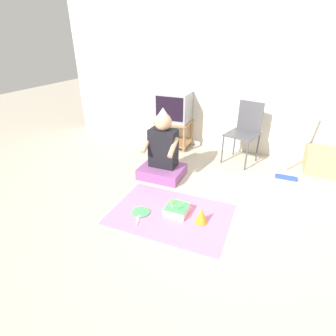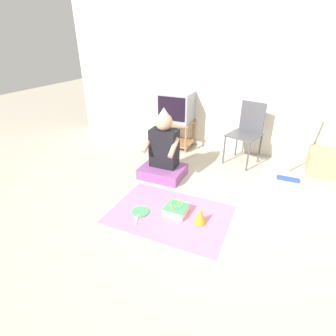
{
  "view_description": "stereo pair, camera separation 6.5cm",
  "coord_description": "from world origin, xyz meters",
  "px_view_note": "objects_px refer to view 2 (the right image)",
  "views": [
    {
      "loc": [
        0.42,
        -2.22,
        1.75
      ],
      "look_at": [
        -0.64,
        0.31,
        0.35
      ],
      "focal_mm": 28.0,
      "sensor_mm": 36.0,
      "label": 1
    },
    {
      "loc": [
        0.48,
        -2.19,
        1.75
      ],
      "look_at": [
        -0.64,
        0.31,
        0.35
      ],
      "focal_mm": 28.0,
      "sensor_mm": 36.0,
      "label": 2
    }
  ],
  "objects_px": {
    "dust_mop": "(294,153)",
    "person_seated": "(164,154)",
    "birthday_cake": "(176,210)",
    "party_hat_blue": "(200,216)",
    "folding_chair": "(247,129)",
    "cardboard_box_stack": "(327,163)",
    "tv": "(176,107)",
    "paper_plate": "(140,212)"
  },
  "relations": [
    {
      "from": "dust_mop",
      "to": "birthday_cake",
      "type": "bearing_deg",
      "value": -128.5
    },
    {
      "from": "dust_mop",
      "to": "person_seated",
      "type": "height_order",
      "value": "dust_mop"
    },
    {
      "from": "folding_chair",
      "to": "person_seated",
      "type": "xyz_separation_m",
      "value": [
        -0.93,
        -0.93,
        -0.19
      ]
    },
    {
      "from": "party_hat_blue",
      "to": "folding_chair",
      "type": "bearing_deg",
      "value": 85.1
    },
    {
      "from": "folding_chair",
      "to": "dust_mop",
      "type": "distance_m",
      "value": 0.74
    },
    {
      "from": "folding_chair",
      "to": "party_hat_blue",
      "type": "relative_size",
      "value": 5.3
    },
    {
      "from": "cardboard_box_stack",
      "to": "paper_plate",
      "type": "distance_m",
      "value": 2.7
    },
    {
      "from": "tv",
      "to": "folding_chair",
      "type": "height_order",
      "value": "tv"
    },
    {
      "from": "tv",
      "to": "folding_chair",
      "type": "xyz_separation_m",
      "value": [
        1.18,
        -0.12,
        -0.18
      ]
    },
    {
      "from": "dust_mop",
      "to": "birthday_cake",
      "type": "relative_size",
      "value": 5.27
    },
    {
      "from": "dust_mop",
      "to": "party_hat_blue",
      "type": "bearing_deg",
      "value": -119.55
    },
    {
      "from": "dust_mop",
      "to": "birthday_cake",
      "type": "distance_m",
      "value": 1.78
    },
    {
      "from": "dust_mop",
      "to": "person_seated",
      "type": "relative_size",
      "value": 1.31
    },
    {
      "from": "dust_mop",
      "to": "party_hat_blue",
      "type": "xyz_separation_m",
      "value": [
        -0.81,
        -1.42,
        -0.27
      ]
    },
    {
      "from": "person_seated",
      "to": "party_hat_blue",
      "type": "height_order",
      "value": "person_seated"
    },
    {
      "from": "cardboard_box_stack",
      "to": "party_hat_blue",
      "type": "distance_m",
      "value": 2.2
    },
    {
      "from": "folding_chair",
      "to": "dust_mop",
      "type": "height_order",
      "value": "dust_mop"
    },
    {
      "from": "tv",
      "to": "birthday_cake",
      "type": "distance_m",
      "value": 2.05
    },
    {
      "from": "party_hat_blue",
      "to": "paper_plate",
      "type": "relative_size",
      "value": 0.85
    },
    {
      "from": "cardboard_box_stack",
      "to": "dust_mop",
      "type": "relative_size",
      "value": 0.4
    },
    {
      "from": "folding_chair",
      "to": "person_seated",
      "type": "relative_size",
      "value": 0.94
    },
    {
      "from": "folding_chair",
      "to": "birthday_cake",
      "type": "bearing_deg",
      "value": -104.59
    },
    {
      "from": "tv",
      "to": "party_hat_blue",
      "type": "bearing_deg",
      "value": -60.66
    },
    {
      "from": "birthday_cake",
      "to": "paper_plate",
      "type": "xyz_separation_m",
      "value": [
        -0.37,
        -0.14,
        -0.04
      ]
    },
    {
      "from": "person_seated",
      "to": "party_hat_blue",
      "type": "xyz_separation_m",
      "value": [
        0.78,
        -0.79,
        -0.23
      ]
    },
    {
      "from": "cardboard_box_stack",
      "to": "person_seated",
      "type": "height_order",
      "value": "person_seated"
    },
    {
      "from": "person_seated",
      "to": "birthday_cake",
      "type": "relative_size",
      "value": 4.03
    },
    {
      "from": "tv",
      "to": "folding_chair",
      "type": "relative_size",
      "value": 0.58
    },
    {
      "from": "cardboard_box_stack",
      "to": "birthday_cake",
      "type": "distance_m",
      "value": 2.34
    },
    {
      "from": "cardboard_box_stack",
      "to": "person_seated",
      "type": "bearing_deg",
      "value": -154.1
    },
    {
      "from": "birthday_cake",
      "to": "folding_chair",
      "type": "bearing_deg",
      "value": 75.41
    },
    {
      "from": "folding_chair",
      "to": "paper_plate",
      "type": "height_order",
      "value": "folding_chair"
    },
    {
      "from": "birthday_cake",
      "to": "dust_mop",
      "type": "bearing_deg",
      "value": 51.5
    },
    {
      "from": "cardboard_box_stack",
      "to": "paper_plate",
      "type": "xyz_separation_m",
      "value": [
        -1.93,
        -1.88,
        -0.15
      ]
    },
    {
      "from": "folding_chair",
      "to": "cardboard_box_stack",
      "type": "relative_size",
      "value": 1.81
    },
    {
      "from": "folding_chair",
      "to": "birthday_cake",
      "type": "distance_m",
      "value": 1.79
    },
    {
      "from": "birthday_cake",
      "to": "party_hat_blue",
      "type": "xyz_separation_m",
      "value": [
        0.29,
        -0.05,
        0.04
      ]
    },
    {
      "from": "paper_plate",
      "to": "folding_chair",
      "type": "bearing_deg",
      "value": 66.14
    },
    {
      "from": "cardboard_box_stack",
      "to": "party_hat_blue",
      "type": "xyz_separation_m",
      "value": [
        -1.27,
        -1.79,
        -0.07
      ]
    },
    {
      "from": "folding_chair",
      "to": "cardboard_box_stack",
      "type": "xyz_separation_m",
      "value": [
        1.12,
        0.07,
        -0.36
      ]
    },
    {
      "from": "birthday_cake",
      "to": "party_hat_blue",
      "type": "height_order",
      "value": "party_hat_blue"
    },
    {
      "from": "paper_plate",
      "to": "cardboard_box_stack",
      "type": "bearing_deg",
      "value": 44.36
    }
  ]
}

